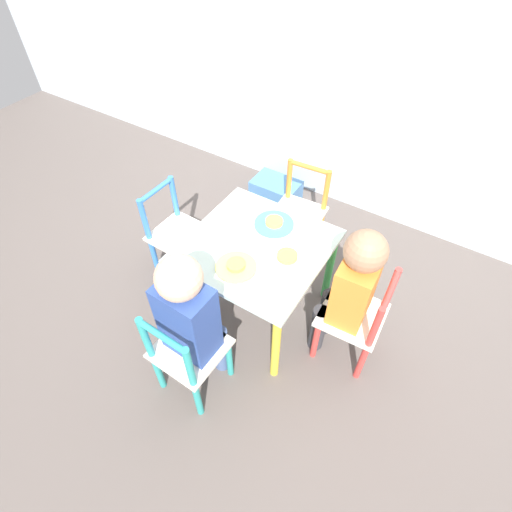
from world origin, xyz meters
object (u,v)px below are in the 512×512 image
at_px(child_right, 351,286).
at_px(plate_back, 274,223).
at_px(chair_teal, 187,355).
at_px(chair_orange, 299,214).
at_px(kids_table, 256,256).
at_px(plate_front, 236,266).
at_px(storage_bin, 276,191).
at_px(chair_red, 357,319).
at_px(plate_right, 287,258).
at_px(chair_blue, 176,235).
at_px(child_front, 191,315).

height_order(child_right, plate_back, child_right).
relative_size(chair_teal, chair_orange, 1.00).
height_order(kids_table, child_right, child_right).
distance_m(child_right, plate_back, 0.45).
bearing_deg(chair_teal, plate_front, -90.74).
relative_size(child_right, plate_back, 4.10).
height_order(plate_back, storage_bin, plate_back).
xyz_separation_m(chair_red, chair_orange, (-0.53, 0.46, 0.00)).
distance_m(chair_orange, plate_right, 0.57).
bearing_deg(chair_red, chair_teal, -47.33).
bearing_deg(kids_table, plate_front, -90.00).
distance_m(chair_blue, plate_right, 0.68).
height_order(chair_orange, plate_back, chair_orange).
xyz_separation_m(chair_red, child_front, (-0.50, -0.46, 0.21)).
distance_m(chair_teal, plate_front, 0.40).
bearing_deg(child_right, plate_back, -109.78).
bearing_deg(chair_red, child_front, -50.74).
bearing_deg(chair_orange, chair_red, -45.52).
xyz_separation_m(kids_table, plate_right, (0.15, 0.00, 0.08)).
distance_m(chair_teal, plate_right, 0.56).
height_order(chair_blue, plate_front, chair_blue).
xyz_separation_m(kids_table, chair_teal, (-0.01, -0.49, -0.14)).
bearing_deg(storage_bin, child_right, -44.69).
height_order(child_right, child_front, child_front).
relative_size(kids_table, chair_teal, 1.14).
distance_m(chair_red, plate_right, 0.40).
distance_m(plate_right, storage_bin, 1.02).
bearing_deg(plate_back, chair_red, -14.44).
distance_m(kids_table, chair_blue, 0.51).
height_order(chair_red, plate_back, chair_red).
bearing_deg(child_front, storage_bin, -72.96).
bearing_deg(kids_table, storage_bin, 113.78).
distance_m(chair_orange, plate_back, 0.40).
relative_size(chair_orange, plate_front, 3.02).
height_order(chair_red, chair_orange, same).
distance_m(plate_back, storage_bin, 0.83).
height_order(kids_table, plate_back, plate_back).
distance_m(child_right, plate_front, 0.47).
relative_size(plate_back, storage_bin, 0.60).
distance_m(child_front, plate_right, 0.46).
xyz_separation_m(child_right, child_front, (-0.44, -0.45, 0.02)).
distance_m(child_front, storage_bin, 1.33).
xyz_separation_m(chair_orange, storage_bin, (-0.32, 0.30, -0.18)).
bearing_deg(chair_blue, kids_table, -90.00).
bearing_deg(child_front, child_right, -132.61).
bearing_deg(kids_table, child_front, -91.64).
relative_size(kids_table, storage_bin, 1.99).
height_order(chair_red, chair_teal, same).
distance_m(chair_teal, child_front, 0.21).
xyz_separation_m(chair_red, chair_blue, (-0.98, -0.01, 0.00)).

